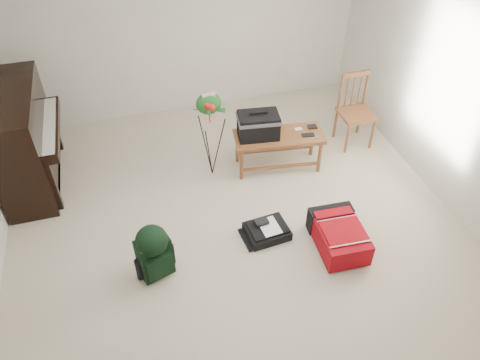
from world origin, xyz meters
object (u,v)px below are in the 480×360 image
object	(u,v)px
red_suitcase	(337,232)
flower_stand	(210,136)
dining_chair	(355,111)
piano	(25,142)
green_backpack	(153,250)
bench	(265,130)
black_duffel	(267,230)

from	to	relation	value
red_suitcase	flower_stand	bearing A→B (deg)	127.29
dining_chair	piano	bearing A→B (deg)	175.35
red_suitcase	green_backpack	bearing A→B (deg)	179.42
piano	dining_chair	distance (m)	4.19
bench	green_backpack	world-z (taller)	bench
piano	black_duffel	distance (m)	3.06
bench	red_suitcase	distance (m)	1.55
piano	green_backpack	xyz separation A→B (m)	(1.23, -1.88, -0.24)
black_duffel	green_backpack	world-z (taller)	green_backpack
red_suitcase	black_duffel	world-z (taller)	red_suitcase
red_suitcase	green_backpack	distance (m)	1.96
bench	dining_chair	world-z (taller)	dining_chair
bench	black_duffel	distance (m)	1.29
bench	red_suitcase	world-z (taller)	bench
green_backpack	flower_stand	distance (m)	1.68
bench	green_backpack	bearing A→B (deg)	-133.05
green_backpack	flower_stand	xyz separation A→B (m)	(0.92, 1.39, 0.24)
black_duffel	red_suitcase	bearing A→B (deg)	-29.68
dining_chair	red_suitcase	distance (m)	1.97
dining_chair	red_suitcase	xyz separation A→B (m)	(-1.00, -1.67, -0.32)
piano	dining_chair	world-z (taller)	piano
piano	flower_stand	bearing A→B (deg)	-12.72
dining_chair	bench	bearing A→B (deg)	-170.41
black_duffel	flower_stand	xyz separation A→B (m)	(-0.34, 1.20, 0.53)
bench	dining_chair	distance (m)	1.38
piano	red_suitcase	xyz separation A→B (m)	(3.18, -2.00, -0.44)
bench	red_suitcase	size ratio (longest dim) A/B	1.60
piano	green_backpack	bearing A→B (deg)	-56.66
dining_chair	green_backpack	distance (m)	3.32
piano	red_suitcase	bearing A→B (deg)	-32.21
flower_stand	green_backpack	bearing A→B (deg)	-125.13
flower_stand	dining_chair	bearing A→B (deg)	2.53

